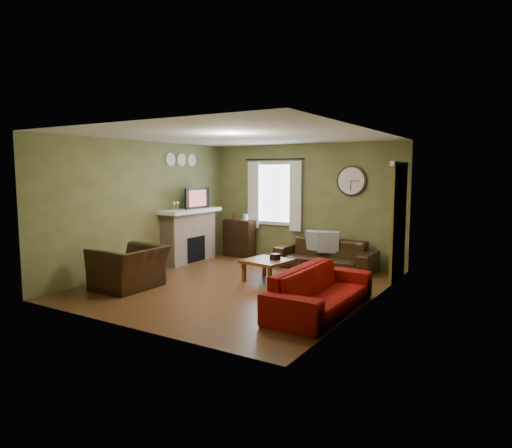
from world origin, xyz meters
The scene contains 31 objects.
floor centered at (0.00, 0.00, 0.00)m, with size 4.60×5.20×0.00m, color #55341C.
ceiling centered at (0.00, 0.00, 2.60)m, with size 4.60×5.20×0.00m, color white.
wall_left centered at (-2.30, 0.00, 1.30)m, with size 0.00×5.20×2.60m, color olive.
wall_right centered at (2.30, 0.00, 1.30)m, with size 0.00×5.20×2.60m, color olive.
wall_back centered at (0.00, 2.60, 1.30)m, with size 4.60×0.00×2.60m, color olive.
wall_front centered at (0.00, -2.60, 1.30)m, with size 4.60×0.00×2.60m, color olive.
fireplace centered at (-2.10, 1.15, 0.55)m, with size 0.40×1.40×1.10m, color tan.
firebox centered at (-1.91, 1.15, 0.30)m, with size 0.04×0.60×0.55m, color black.
mantel centered at (-2.07, 1.15, 1.14)m, with size 0.58×1.60×0.08m, color white.
tv centered at (-2.05, 1.30, 1.35)m, with size 0.60×0.08×0.35m, color black.
tv_screen centered at (-1.97, 1.30, 1.41)m, with size 0.02×0.62×0.36m, color #994C3F.
medallion_left centered at (-2.28, 0.80, 2.25)m, with size 0.28×0.28×0.03m, color white.
medallion_mid centered at (-2.28, 1.15, 2.25)m, with size 0.28×0.28×0.03m, color white.
medallion_right centered at (-2.28, 1.50, 2.25)m, with size 0.28×0.28×0.03m, color white.
window_pane centered at (-0.70, 2.58, 1.50)m, with size 1.00×0.02×1.30m, color silver, non-canonical shape.
curtain_rod centered at (-0.70, 2.48, 2.27)m, with size 0.03×0.03×1.50m, color black.
curtain_left centered at (-1.25, 2.48, 1.45)m, with size 0.28×0.04×1.55m, color white.
curtain_right centered at (-0.15, 2.48, 1.45)m, with size 0.28×0.04×1.55m, color white.
wall_clock centered at (1.10, 2.55, 1.80)m, with size 0.64×0.06×0.64m, color white, non-canonical shape.
door centered at (2.27, 1.85, 1.05)m, with size 0.05×0.90×2.10m, color brown.
bookshelf centered at (-1.52, 2.27, 0.43)m, with size 0.73×0.31×0.87m, color black, non-canonical shape.
book centered at (-1.46, 2.34, 0.96)m, with size 0.15×0.20×0.02m, color brown.
sofa_brown centered at (0.76, 2.05, 0.30)m, with size 2.04×0.80×0.60m, color black.
pillow_left centered at (0.49, 2.14, 0.55)m, with size 0.41×0.12×0.41m, color #929A9F.
pillow_right centered at (0.78, 2.12, 0.55)m, with size 0.45×0.13×0.45m, color #929A9F.
sofa_red centered at (1.84, -0.67, 0.31)m, with size 2.14×0.83×0.62m, color maroon.
armchair centered at (-1.46, -1.19, 0.36)m, with size 1.11×0.97×0.72m, color black.
coffee_table centered at (0.28, 0.50, 0.20)m, with size 0.75×0.75×0.40m, color brown, non-canonical shape.
tissue_box centered at (0.41, 0.56, 0.40)m, with size 0.14×0.14×0.11m, color black.
wine_glass_a centered at (-2.05, 0.63, 1.28)m, with size 0.07×0.07×0.19m, color white, non-canonical shape.
wine_glass_b centered at (-2.05, 0.74, 1.27)m, with size 0.07×0.07×0.19m, color white, non-canonical shape.
Camera 1 is at (4.38, -6.57, 1.99)m, focal length 32.00 mm.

